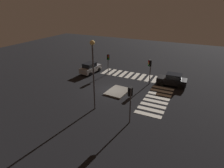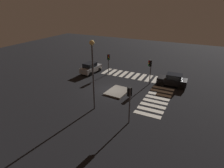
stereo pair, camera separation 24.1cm
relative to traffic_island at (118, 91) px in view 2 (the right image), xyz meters
The scene contains 10 objects.
ground_plane 0.99m from the traffic_island, 79.80° to the left, with size 80.00×80.00×0.00m, color black.
traffic_island is the anchor object (origin of this frame).
car_silver 9.31m from the traffic_island, 56.35° to the left, with size 4.50×2.39×1.90m.
car_black 8.74m from the traffic_island, 48.27° to the right, with size 2.16×4.44×1.91m.
traffic_light_east 6.37m from the traffic_island, 33.44° to the right, with size 0.53×0.54×3.91m.
traffic_light_south 8.02m from the traffic_island, 145.88° to the right, with size 0.53×0.54×4.08m.
traffic_light_north 7.88m from the traffic_island, 37.39° to the left, with size 0.53×0.54×3.63m.
street_lamp 7.69m from the traffic_island, behind, with size 0.56×0.56×8.22m.
crosswalk_near 5.57m from the traffic_island, 88.20° to the right, with size 8.75×3.20×0.02m.
crosswalk_side 7.22m from the traffic_island, ahead, with size 3.20×9.90×0.02m.
Camera 2 is at (-22.72, -11.35, 11.99)m, focal length 30.94 mm.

